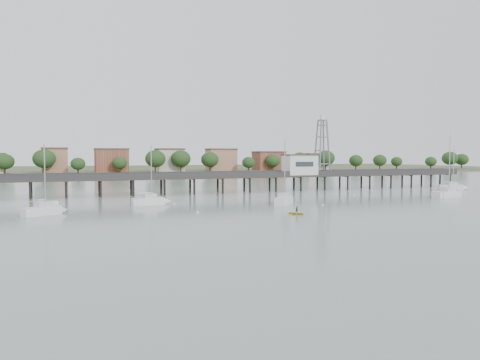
# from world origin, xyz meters

# --- Properties ---
(ground_plane) EXTENTS (500.00, 500.00, 0.00)m
(ground_plane) POSITION_xyz_m (0.00, 0.00, 0.00)
(ground_plane) COLOR gray
(ground_plane) RESTS_ON ground
(pier) EXTENTS (150.00, 5.00, 5.50)m
(pier) POSITION_xyz_m (0.00, 60.00, 3.79)
(pier) COLOR #2D2823
(pier) RESTS_ON ground
(pier_building) EXTENTS (8.40, 5.40, 5.30)m
(pier_building) POSITION_xyz_m (25.00, 60.00, 6.67)
(pier_building) COLOR silver
(pier_building) RESTS_ON ground
(lattice_tower) EXTENTS (3.20, 3.20, 15.50)m
(lattice_tower) POSITION_xyz_m (31.50, 60.00, 11.10)
(lattice_tower) COLOR slate
(lattice_tower) RESTS_ON ground
(sailboat_e) EXTENTS (7.51, 4.63, 12.07)m
(sailboat_e) POSITION_xyz_m (64.37, 47.44, 0.65)
(sailboat_e) COLOR white
(sailboat_e) RESTS_ON ground
(sailboat_b) EXTENTS (6.89, 2.79, 11.22)m
(sailboat_b) POSITION_xyz_m (-16.32, 38.46, 0.65)
(sailboat_b) COLOR white
(sailboat_b) RESTS_ON ground
(sailboat_d) EXTENTS (8.97, 4.18, 14.23)m
(sailboat_d) POSITION_xyz_m (47.05, 31.68, 0.64)
(sailboat_d) COLOR white
(sailboat_d) RESTS_ON ground
(sailboat_a) EXTENTS (6.61, 5.16, 11.08)m
(sailboat_a) POSITION_xyz_m (-34.00, 29.79, 0.65)
(sailboat_a) COLOR white
(sailboat_a) RESTS_ON ground
(sailboat_c) EXTENTS (6.49, 7.09, 12.41)m
(sailboat_c) POSITION_xyz_m (6.96, 31.81, 0.65)
(sailboat_c) COLOR white
(sailboat_c) RESTS_ON ground
(white_tender) EXTENTS (3.92, 2.27, 1.43)m
(white_tender) POSITION_xyz_m (-34.77, 42.46, 0.44)
(white_tender) COLOR white
(white_tender) RESTS_ON ground
(yellow_dinghy) EXTENTS (1.73, 1.46, 2.47)m
(yellow_dinghy) POSITION_xyz_m (1.29, 16.62, 0.00)
(yellow_dinghy) COLOR yellow
(yellow_dinghy) RESTS_ON ground
(dinghy_occupant) EXTENTS (0.44, 1.02, 0.24)m
(dinghy_occupant) POSITION_xyz_m (1.29, 16.62, 0.00)
(dinghy_occupant) COLOR black
(dinghy_occupant) RESTS_ON ground
(mooring_buoys) EXTENTS (93.09, 19.04, 0.39)m
(mooring_buoys) POSITION_xyz_m (4.03, 30.44, 0.08)
(mooring_buoys) COLOR beige
(mooring_buoys) RESTS_ON ground
(far_shore) EXTENTS (500.00, 170.00, 10.40)m
(far_shore) POSITION_xyz_m (0.36, 239.58, 0.95)
(far_shore) COLOR #475133
(far_shore) RESTS_ON ground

